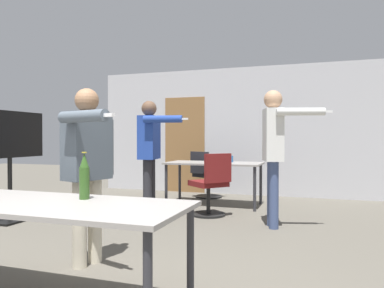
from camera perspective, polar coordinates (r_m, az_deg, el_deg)
name	(u,v)px	position (r m, az deg, el deg)	size (l,w,h in m)	color
back_wall	(234,132)	(7.86, 6.36, 1.91)	(6.00, 0.12, 2.63)	#BCBCC1
conference_table_near	(32,210)	(2.77, -23.24, -9.27)	(2.15, 0.78, 0.75)	gray
conference_table_far	(214,167)	(6.53, 3.37, -3.45)	(1.65, 0.79, 0.75)	gray
tv_screen	(10,151)	(5.83, -26.04, -0.97)	(0.44, 1.27, 1.55)	black
person_far_watching	(150,146)	(5.81, -6.41, -0.25)	(0.86, 0.65, 1.74)	#28282D
person_center_tall	(274,143)	(5.00, 12.40, 0.10)	(0.89, 0.57, 1.79)	#3D4C75
person_right_polo	(88,159)	(3.56, -15.56, -2.18)	(0.70, 0.75, 1.63)	beige
office_chair_far_right	(211,186)	(5.62, 2.93, -6.48)	(0.69, 0.68, 0.94)	black
office_chair_near_pushed	(206,176)	(7.34, 2.15, -4.95)	(0.63, 0.67, 0.91)	black
beer_bottle	(84,177)	(2.71, -16.08, -4.85)	(0.07, 0.07, 0.33)	#2D511E
drink_cup	(231,159)	(6.59, 5.93, -2.28)	(0.08, 0.08, 0.11)	#2866A3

